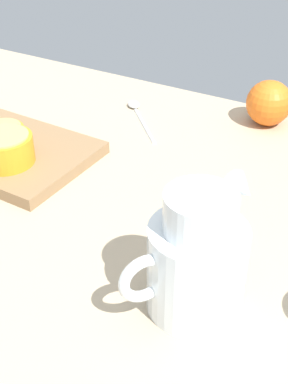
# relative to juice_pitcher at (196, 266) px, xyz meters

# --- Properties ---
(ground_plane) EXTENTS (1.35, 0.84, 0.03)m
(ground_plane) POSITION_rel_juice_pitcher_xyz_m (-0.13, 0.11, -0.07)
(ground_plane) COLOR tan
(juice_pitcher) EXTENTS (0.11, 0.14, 0.16)m
(juice_pitcher) POSITION_rel_juice_pitcher_xyz_m (0.00, 0.00, 0.00)
(juice_pitcher) COLOR white
(juice_pitcher) RESTS_ON ground_plane
(orange_half_0) EXTENTS (0.07, 0.07, 0.03)m
(orange_half_0) POSITION_rel_juice_pitcher_xyz_m (-0.41, 0.15, -0.02)
(orange_half_0) COLOR orange
(orange_half_0) RESTS_ON cutting_board
(orange_half_1) EXTENTS (0.09, 0.09, 0.05)m
(orange_half_1) POSITION_rel_juice_pitcher_xyz_m (-0.37, 0.11, -0.02)
(orange_half_1) COLOR orange
(orange_half_1) RESTS_ON cutting_board
(loose_orange_1) EXTENTS (0.08, 0.08, 0.08)m
(loose_orange_1) POSITION_rel_juice_pitcher_xyz_m (-0.08, 0.47, -0.02)
(loose_orange_1) COLOR orange
(loose_orange_1) RESTS_ON ground_plane
(spoon) EXTENTS (0.13, 0.13, 0.01)m
(spoon) POSITION_rel_juice_pitcher_xyz_m (-0.29, 0.38, -0.05)
(spoon) COLOR silver
(spoon) RESTS_ON ground_plane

